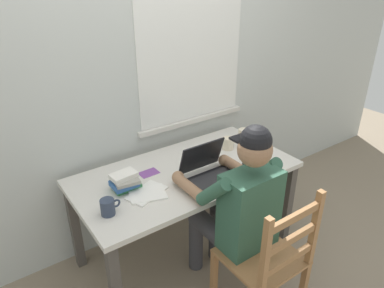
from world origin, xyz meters
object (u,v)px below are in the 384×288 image
object	(u,v)px
desk	(186,182)
laptop	(209,171)
computer_mouse	(248,166)
coffee_mug_white	(243,135)
coffee_mug_dark	(108,207)
landscape_photo_print	(149,173)
coffee_mug_spare	(228,143)
book_stack_main	(125,182)
wooden_chair	(268,261)
seated_person	(237,205)

from	to	relation	value
desk	laptop	bearing A→B (deg)	-63.94
laptop	computer_mouse	bearing A→B (deg)	-10.78
coffee_mug_white	coffee_mug_dark	bearing A→B (deg)	-168.09
coffee_mug_white	landscape_photo_print	bearing A→B (deg)	-179.50
coffee_mug_spare	landscape_photo_print	bearing A→B (deg)	176.98
coffee_mug_white	coffee_mug_spare	world-z (taller)	coffee_mug_white
book_stack_main	coffee_mug_dark	bearing A→B (deg)	-137.83
desk	book_stack_main	distance (m)	0.46
wooden_chair	book_stack_main	bearing A→B (deg)	122.53
laptop	seated_person	bearing A→B (deg)	-93.82
laptop	book_stack_main	world-z (taller)	laptop
book_stack_main	landscape_photo_print	xyz separation A→B (m)	(0.21, 0.09, -0.06)
coffee_mug_spare	book_stack_main	size ratio (longest dim) A/B	0.66
book_stack_main	laptop	bearing A→B (deg)	-20.48
coffee_mug_spare	coffee_mug_white	bearing A→B (deg)	12.50
computer_mouse	coffee_mug_white	size ratio (longest dim) A/B	0.83
desk	coffee_mug_dark	xyz separation A→B (m)	(-0.62, -0.14, 0.14)
seated_person	coffee_mug_dark	size ratio (longest dim) A/B	10.46
coffee_mug_white	landscape_photo_print	world-z (taller)	coffee_mug_white
seated_person	computer_mouse	bearing A→B (deg)	38.14
seated_person	coffee_mug_spare	world-z (taller)	seated_person
book_stack_main	landscape_photo_print	world-z (taller)	book_stack_main
computer_mouse	book_stack_main	size ratio (longest dim) A/B	0.54
coffee_mug_white	seated_person	bearing A→B (deg)	-134.92
computer_mouse	coffee_mug_dark	xyz separation A→B (m)	(-0.99, 0.08, 0.03)
coffee_mug_dark	landscape_photo_print	distance (m)	0.48
seated_person	coffee_mug_spare	xyz separation A→B (m)	(0.39, 0.55, 0.08)
wooden_chair	laptop	distance (m)	0.66
coffee_mug_dark	seated_person	bearing A→B (deg)	-25.26
computer_mouse	landscape_photo_print	world-z (taller)	computer_mouse
desk	coffee_mug_white	xyz separation A→B (m)	(0.65, 0.13, 0.14)
landscape_photo_print	computer_mouse	bearing A→B (deg)	-31.25
seated_person	laptop	bearing A→B (deg)	86.18
seated_person	coffee_mug_white	size ratio (longest dim) A/B	10.33
computer_mouse	book_stack_main	bearing A→B (deg)	162.93
laptop	landscape_photo_print	distance (m)	0.41
laptop	coffee_mug_spare	size ratio (longest dim) A/B	2.73
desk	seated_person	distance (m)	0.47
seated_person	laptop	distance (m)	0.31
landscape_photo_print	coffee_mug_spare	bearing A→B (deg)	-4.62
computer_mouse	coffee_mug_white	xyz separation A→B (m)	(0.27, 0.34, 0.03)
seated_person	wooden_chair	world-z (taller)	seated_person
seated_person	laptop	xyz separation A→B (m)	(0.02, 0.30, 0.09)
wooden_chair	computer_mouse	world-z (taller)	wooden_chair
laptop	landscape_photo_print	world-z (taller)	laptop
book_stack_main	landscape_photo_print	distance (m)	0.24
laptop	computer_mouse	distance (m)	0.30
desk	coffee_mug_dark	size ratio (longest dim) A/B	12.75
wooden_chair	coffee_mug_white	size ratio (longest dim) A/B	7.80
laptop	coffee_mug_white	size ratio (longest dim) A/B	2.75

